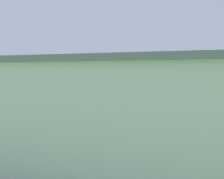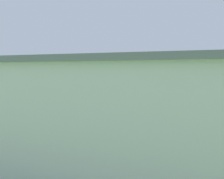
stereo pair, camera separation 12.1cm
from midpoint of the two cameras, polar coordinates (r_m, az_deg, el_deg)
ground_plane at (r=56.02m, az=2.32°, el=-3.99°), size 400.00×400.00×0.00m
hangar at (r=29.60m, az=-13.64°, el=-2.92°), size 39.41×16.90×7.70m
biplane at (r=51.84m, az=2.61°, el=3.14°), size 7.94×7.80×3.84m
windsock at (r=84.72m, az=-8.01°, el=1.54°), size 1.42×0.62×5.27m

